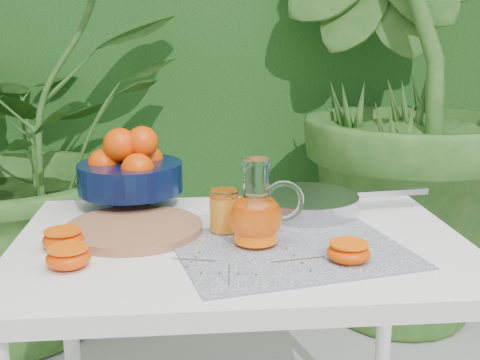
{
  "coord_description": "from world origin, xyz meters",
  "views": [
    {
      "loc": [
        -0.12,
        -1.28,
        1.2
      ],
      "look_at": [
        -0.01,
        -0.0,
        0.88
      ],
      "focal_mm": 45.0,
      "sensor_mm": 36.0,
      "label": 1
    }
  ],
  "objects": [
    {
      "name": "placemat",
      "position": [
        0.09,
        -0.1,
        0.75
      ],
      "size": [
        0.54,
        0.46,
        0.0
      ],
      "primitive_type": "cube",
      "rotation": [
        0.0,
        0.0,
        0.21
      ],
      "color": "#0C1B44",
      "rests_on": "white_table"
    },
    {
      "name": "juice_tumbler",
      "position": [
        -0.04,
        0.02,
        0.8
      ],
      "size": [
        0.08,
        0.08,
        0.1
      ],
      "color": "white",
      "rests_on": "white_table"
    },
    {
      "name": "potted_plant_right",
      "position": [
        0.72,
        1.16,
        0.98
      ],
      "size": [
        2.71,
        2.71,
        1.96
      ],
      "primitive_type": "imported",
      "rotation": [
        0.0,
        0.0,
        2.14
      ],
      "color": "#27561D",
      "rests_on": "ground"
    },
    {
      "name": "potted_plant_left",
      "position": [
        -0.81,
        1.13,
        0.79
      ],
      "size": [
        2.22,
        2.22,
        1.57
      ],
      "primitive_type": "imported",
      "rotation": [
        0.0,
        0.0,
        0.76
      ],
      "color": "#27561D",
      "rests_on": "ground"
    },
    {
      "name": "saute_pan",
      "position": [
        0.18,
        0.16,
        0.78
      ],
      "size": [
        0.48,
        0.29,
        0.05
      ],
      "color": "#B6B5BA",
      "rests_on": "white_table"
    },
    {
      "name": "thyme_sprigs",
      "position": [
        -0.02,
        -0.18,
        0.76
      ],
      "size": [
        0.31,
        0.18,
        0.01
      ],
      "color": "#4F3924",
      "rests_on": "white_table"
    },
    {
      "name": "hedge_backdrop",
      "position": [
        0.06,
        2.06,
        1.19
      ],
      "size": [
        8.0,
        1.65,
        2.5
      ],
      "color": "#134514",
      "rests_on": "ground"
    },
    {
      "name": "fruit_bowl",
      "position": [
        -0.27,
        0.26,
        0.85
      ],
      "size": [
        0.35,
        0.35,
        0.21
      ],
      "color": "black",
      "rests_on": "white_table"
    },
    {
      "name": "juice_pitcher",
      "position": [
        0.02,
        -0.07,
        0.82
      ],
      "size": [
        0.16,
        0.12,
        0.19
      ],
      "color": "white",
      "rests_on": "white_table"
    },
    {
      "name": "orange_halves",
      "position": [
        -0.18,
        -0.13,
        0.77
      ],
      "size": [
        0.68,
        0.22,
        0.04
      ],
      "color": "#F94002",
      "rests_on": "white_table"
    },
    {
      "name": "cutting_board",
      "position": [
        -0.25,
        0.04,
        0.76
      ],
      "size": [
        0.41,
        0.41,
        0.02
      ],
      "primitive_type": "cylinder",
      "rotation": [
        0.0,
        0.0,
        0.42
      ],
      "color": "#A56C4A",
      "rests_on": "white_table"
    },
    {
      "name": "white_table",
      "position": [
        -0.01,
        -0.02,
        0.67
      ],
      "size": [
        1.0,
        0.7,
        0.75
      ],
      "color": "white",
      "rests_on": "ground"
    }
  ]
}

